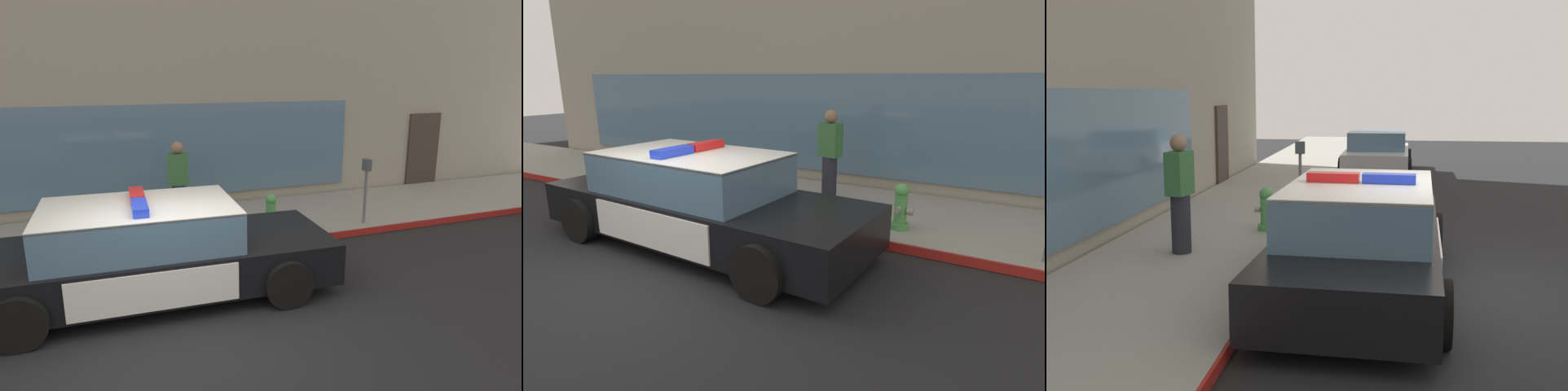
% 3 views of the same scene
% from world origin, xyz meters
% --- Properties ---
extents(ground, '(48.00, 48.00, 0.00)m').
position_xyz_m(ground, '(0.00, 0.00, 0.00)').
color(ground, black).
extents(sidewalk, '(48.00, 2.82, 0.15)m').
position_xyz_m(sidewalk, '(0.00, 3.67, 0.07)').
color(sidewalk, gray).
rests_on(sidewalk, ground).
extents(curb_red_paint, '(28.80, 0.04, 0.14)m').
position_xyz_m(curb_red_paint, '(0.00, 2.25, 0.08)').
color(curb_red_paint, maroon).
rests_on(curb_red_paint, ground).
extents(police_cruiser, '(5.16, 2.26, 1.49)m').
position_xyz_m(police_cruiser, '(-0.14, 1.13, 0.68)').
color(police_cruiser, black).
rests_on(police_cruiser, ground).
extents(fire_hydrant, '(0.34, 0.39, 0.73)m').
position_xyz_m(fire_hydrant, '(2.39, 2.84, 0.50)').
color(fire_hydrant, '#4C994C').
rests_on(fire_hydrant, sidewalk).
extents(car_down_street, '(4.45, 2.10, 1.29)m').
position_xyz_m(car_down_street, '(11.04, 1.18, 0.63)').
color(car_down_street, '#B7B7BC').
rests_on(car_down_street, ground).
extents(pedestrian_on_sidewalk, '(0.44, 0.33, 1.71)m').
position_xyz_m(pedestrian_on_sidewalk, '(0.77, 3.76, 1.01)').
color(pedestrian_on_sidewalk, '#23232D').
rests_on(pedestrian_on_sidewalk, sidewalk).
extents(parking_meter, '(0.12, 0.18, 1.34)m').
position_xyz_m(parking_meter, '(4.34, 2.55, 1.08)').
color(parking_meter, slate).
rests_on(parking_meter, sidewalk).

